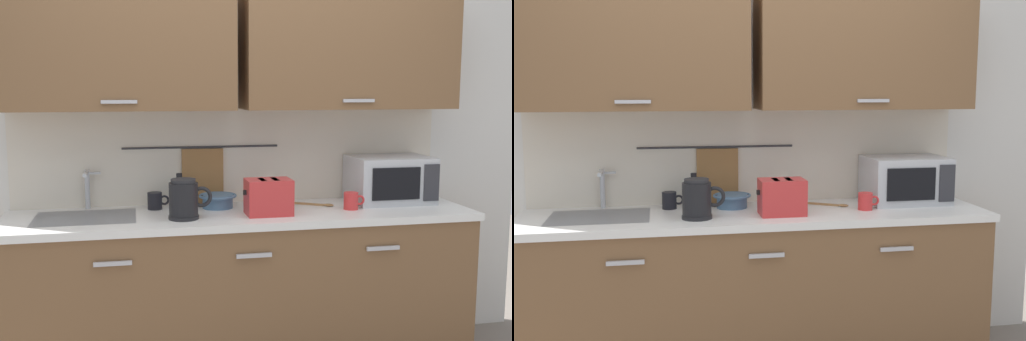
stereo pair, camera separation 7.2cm
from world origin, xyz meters
TOP-DOWN VIEW (x-y plane):
  - counter_unit at (-0.01, 0.30)m, footprint 2.53×0.64m
  - back_wall_assembly at (-0.00, 0.53)m, footprint 3.70×0.41m
  - sink_faucet at (-0.83, 0.53)m, footprint 0.09×0.17m
  - microwave at (0.90, 0.41)m, footprint 0.46×0.35m
  - electric_kettle at (-0.33, 0.18)m, footprint 0.23×0.16m
  - dish_soap_bottle at (-0.33, 0.47)m, footprint 0.06×0.06m
  - mug_near_sink at (-0.46, 0.46)m, footprint 0.12×0.08m
  - mixing_bowl at (-0.12, 0.43)m, footprint 0.21×0.21m
  - toaster at (0.12, 0.20)m, footprint 0.26×0.17m
  - mug_by_kettle at (0.60, 0.24)m, footprint 0.12×0.08m
  - wooden_spoon at (0.44, 0.39)m, footprint 0.25×0.17m

SIDE VIEW (x-z plane):
  - counter_unit at x=-0.01m, z-range 0.01..0.91m
  - wooden_spoon at x=0.44m, z-range 0.90..0.91m
  - mixing_bowl at x=-0.12m, z-range 0.91..0.98m
  - mug_near_sink at x=-0.46m, z-range 0.90..1.00m
  - mug_by_kettle at x=0.60m, z-range 0.90..1.00m
  - dish_soap_bottle at x=-0.33m, z-range 0.89..1.08m
  - toaster at x=0.12m, z-range 0.90..1.09m
  - electric_kettle at x=-0.33m, z-range 0.90..1.11m
  - microwave at x=0.90m, z-range 0.90..1.17m
  - sink_faucet at x=-0.83m, z-range 0.93..1.15m
  - back_wall_assembly at x=0.00m, z-range 0.27..2.77m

